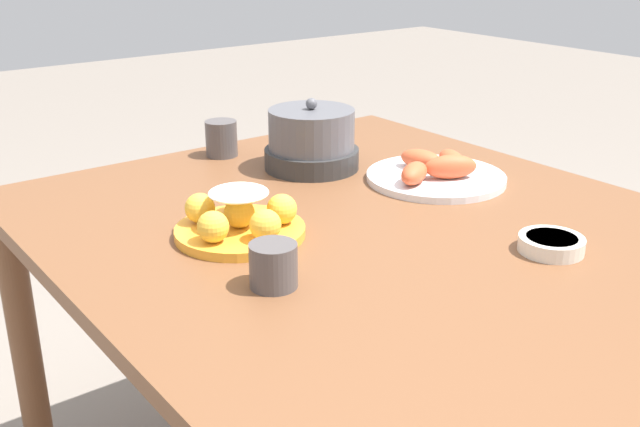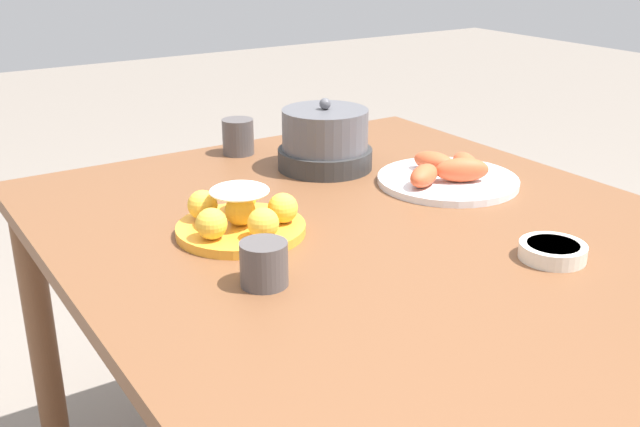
{
  "view_description": "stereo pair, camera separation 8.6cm",
  "coord_description": "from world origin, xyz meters",
  "px_view_note": "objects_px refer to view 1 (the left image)",
  "views": [
    {
      "loc": [
        0.83,
        -0.8,
        1.19
      ],
      "look_at": [
        -0.08,
        -0.11,
        0.74
      ],
      "focal_mm": 42.0,
      "sensor_mm": 36.0,
      "label": 1
    },
    {
      "loc": [
        0.88,
        -0.73,
        1.19
      ],
      "look_at": [
        -0.08,
        -0.11,
        0.74
      ],
      "focal_mm": 42.0,
      "sensor_mm": 36.0,
      "label": 2
    }
  ],
  "objects_px": {
    "sauce_bowl": "(551,244)",
    "cup_near": "(273,265)",
    "cup_far": "(220,139)",
    "warming_pot": "(312,140)",
    "dining_table": "(398,280)",
    "cake_plate": "(240,219)",
    "seafood_platter": "(436,172)"
  },
  "relations": [
    {
      "from": "cup_far",
      "to": "warming_pot",
      "type": "relative_size",
      "value": 0.4
    },
    {
      "from": "cup_far",
      "to": "warming_pot",
      "type": "height_order",
      "value": "warming_pot"
    },
    {
      "from": "dining_table",
      "to": "cup_near",
      "type": "xyz_separation_m",
      "value": [
        0.03,
        -0.27,
        0.11
      ]
    },
    {
      "from": "cup_near",
      "to": "cup_far",
      "type": "xyz_separation_m",
      "value": [
        -0.61,
        0.26,
        0.01
      ]
    },
    {
      "from": "dining_table",
      "to": "cake_plate",
      "type": "xyz_separation_m",
      "value": [
        -0.16,
        -0.21,
        0.11
      ]
    },
    {
      "from": "cup_near",
      "to": "warming_pot",
      "type": "distance_m",
      "value": 0.56
    },
    {
      "from": "dining_table",
      "to": "warming_pot",
      "type": "xyz_separation_m",
      "value": [
        -0.39,
        0.11,
        0.14
      ]
    },
    {
      "from": "cake_plate",
      "to": "cup_far",
      "type": "relative_size",
      "value": 2.74
    },
    {
      "from": "seafood_platter",
      "to": "cup_far",
      "type": "xyz_separation_m",
      "value": [
        -0.41,
        -0.26,
        0.02
      ]
    },
    {
      "from": "cake_plate",
      "to": "sauce_bowl",
      "type": "distance_m",
      "value": 0.5
    },
    {
      "from": "dining_table",
      "to": "sauce_bowl",
      "type": "relative_size",
      "value": 12.97
    },
    {
      "from": "sauce_bowl",
      "to": "seafood_platter",
      "type": "xyz_separation_m",
      "value": [
        -0.36,
        0.11,
        0.0
      ]
    },
    {
      "from": "sauce_bowl",
      "to": "cake_plate",
      "type": "bearing_deg",
      "value": -134.4
    },
    {
      "from": "dining_table",
      "to": "cake_plate",
      "type": "height_order",
      "value": "cake_plate"
    },
    {
      "from": "cake_plate",
      "to": "seafood_platter",
      "type": "bearing_deg",
      "value": 90.85
    },
    {
      "from": "dining_table",
      "to": "cup_far",
      "type": "relative_size",
      "value": 16.89
    },
    {
      "from": "sauce_bowl",
      "to": "seafood_platter",
      "type": "distance_m",
      "value": 0.37
    },
    {
      "from": "sauce_bowl",
      "to": "seafood_platter",
      "type": "height_order",
      "value": "seafood_platter"
    },
    {
      "from": "sauce_bowl",
      "to": "cup_far",
      "type": "xyz_separation_m",
      "value": [
        -0.77,
        -0.15,
        0.03
      ]
    },
    {
      "from": "sauce_bowl",
      "to": "cup_near",
      "type": "bearing_deg",
      "value": -111.44
    },
    {
      "from": "warming_pot",
      "to": "seafood_platter",
      "type": "bearing_deg",
      "value": 33.73
    },
    {
      "from": "seafood_platter",
      "to": "warming_pot",
      "type": "xyz_separation_m",
      "value": [
        -0.22,
        -0.15,
        0.04
      ]
    },
    {
      "from": "dining_table",
      "to": "sauce_bowl",
      "type": "height_order",
      "value": "sauce_bowl"
    },
    {
      "from": "sauce_bowl",
      "to": "cup_near",
      "type": "distance_m",
      "value": 0.45
    },
    {
      "from": "cup_far",
      "to": "sauce_bowl",
      "type": "bearing_deg",
      "value": 11.09
    },
    {
      "from": "cup_far",
      "to": "dining_table",
      "type": "bearing_deg",
      "value": 0.43
    },
    {
      "from": "cake_plate",
      "to": "warming_pot",
      "type": "relative_size",
      "value": 1.09
    },
    {
      "from": "cake_plate",
      "to": "cup_near",
      "type": "height_order",
      "value": "cake_plate"
    },
    {
      "from": "seafood_platter",
      "to": "warming_pot",
      "type": "distance_m",
      "value": 0.27
    },
    {
      "from": "cake_plate",
      "to": "sauce_bowl",
      "type": "xyz_separation_m",
      "value": [
        0.35,
        0.36,
        -0.02
      ]
    },
    {
      "from": "cup_far",
      "to": "cup_near",
      "type": "bearing_deg",
      "value": -23.54
    },
    {
      "from": "seafood_platter",
      "to": "cup_near",
      "type": "relative_size",
      "value": 4.03
    }
  ]
}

